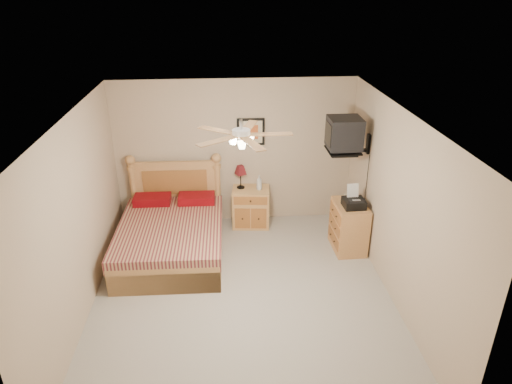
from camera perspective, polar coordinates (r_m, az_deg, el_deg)
floor at (r=6.37m, az=-1.65°, el=-12.91°), size 4.50×4.50×0.00m
ceiling at (r=5.21m, az=-1.99°, el=9.29°), size 4.00×4.50×0.04m
wall_back at (r=7.74m, az=-2.66°, el=4.91°), size 4.00×0.04×2.50m
wall_front at (r=3.85m, az=0.01°, el=-18.84°), size 4.00×0.04×2.50m
wall_left at (r=5.95m, az=-21.45°, el=-3.45°), size 0.04×4.50×2.50m
wall_right at (r=6.10m, az=17.33°, el=-2.09°), size 0.04×4.50×2.50m
bed at (r=7.00m, az=-10.77°, el=-3.23°), size 1.57×2.04×1.30m
nightstand at (r=7.89m, az=-0.64°, el=-1.88°), size 0.67×0.53×0.68m
table_lamp at (r=7.72m, az=-1.94°, el=1.92°), size 0.28×0.28×0.41m
lotion_bottle at (r=7.68m, az=0.40°, el=1.19°), size 0.13×0.13×0.25m
framed_picture at (r=7.61m, az=-0.66°, el=7.53°), size 0.46×0.04×0.46m
dresser at (r=7.32m, az=11.52°, el=-4.26°), size 0.48×0.67×0.78m
fax_machine at (r=6.99m, az=12.21°, el=-0.61°), size 0.33×0.35×0.34m
magazine_lower at (r=7.29m, az=11.20°, el=-0.78°), size 0.22×0.29×0.03m
magazine_upper at (r=7.31m, az=11.35°, el=-0.54°), size 0.19×0.26×0.02m
wall_tv at (r=6.98m, az=12.16°, el=6.94°), size 0.56×0.46×0.58m
ceiling_fan at (r=5.06m, az=-1.86°, el=7.15°), size 1.14×1.14×0.28m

